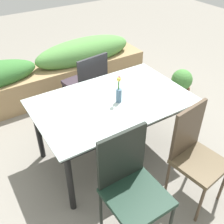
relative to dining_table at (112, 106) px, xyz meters
name	(u,v)px	position (x,y,z in m)	size (l,w,h in m)	color
ground_plane	(106,156)	(-0.08, 0.01, -0.67)	(12.00, 12.00, 0.00)	gray
dining_table	(112,106)	(0.00, 0.00, 0.00)	(1.53, 0.97, 0.74)	#B2C6C1
chair_far_side	(88,81)	(0.15, 0.82, -0.16)	(0.50, 0.50, 0.89)	#362A34
chair_near_left	(131,183)	(-0.35, -0.81, -0.11)	(0.45, 0.45, 0.99)	#162E22
chair_near_right	(194,152)	(0.33, -0.82, -0.12)	(0.45, 0.45, 0.97)	brown
flower_vase	(119,91)	(0.04, -0.06, 0.19)	(0.05, 0.05, 0.28)	slate
planter_box	(38,77)	(-0.26, 1.56, -0.31)	(3.37, 0.52, 0.76)	#9E7F56
potted_plant	(181,84)	(1.46, 0.45, -0.43)	(0.30, 0.30, 0.47)	#9E6047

